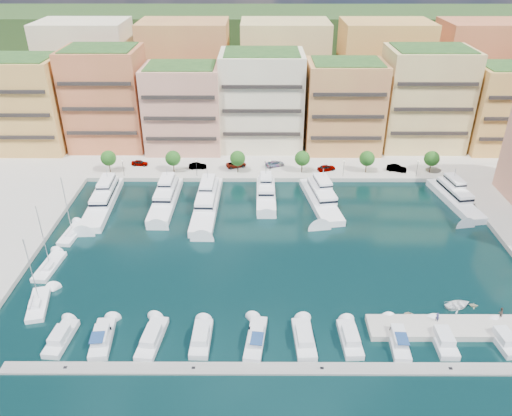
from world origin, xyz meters
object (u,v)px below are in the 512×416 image
object	(u,v)px
yacht_4	(321,198)
tender_1	(409,314)
car_4	(326,168)
cruiser_8	(443,339)
lamppost_2	(270,166)
yacht_6	(454,197)
cruiser_9	(503,340)
tender_3	(473,305)
tree_0	(108,158)
tree_3	(302,158)
person_1	(501,312)
lamppost_0	(123,165)
yacht_1	(166,198)
car_3	(275,164)
yacht_2	(207,201)
lamppost_1	(196,165)
tree_2	(238,158)
car_5	(397,168)
tree_4	(367,159)
sailboat_2	(72,234)
cruiser_6	(350,339)
tree_5	(432,159)
cruiser_7	(398,339)
yacht_3	(266,193)
car_0	(140,163)
sailboat_0	(38,305)
cruiser_2	(152,339)
cruiser_1	(102,339)
cruiser_3	(201,339)
cruiser_5	(304,339)
tender_2	(458,305)
tree_1	(173,158)
cruiser_4	(256,339)
sailboat_1	(49,267)
lamppost_3	(344,166)
yacht_0	(103,200)
person_0	(437,317)
lamppost_4	(418,166)
car_2	(236,164)

from	to	relation	value
yacht_4	tender_1	world-z (taller)	yacht_4
car_4	cruiser_8	bearing A→B (deg)	167.33
lamppost_2	yacht_6	bearing A→B (deg)	-15.14
cruiser_9	tender_3	world-z (taller)	cruiser_9
tree_0	tree_3	distance (m)	48.00
tree_3	person_1	distance (m)	59.95
lamppost_0	yacht_1	size ratio (longest dim) A/B	0.20
car_4	car_3	bearing A→B (deg)	56.30
yacht_2	lamppost_2	bearing A→B (deg)	43.63
lamppost_1	tree_3	bearing A→B (deg)	5.06
tree_2	car_5	xyz separation A→B (m)	(39.86, 0.73, -2.93)
tree_4	sailboat_2	xyz separation A→B (m)	(-64.57, -28.40, -4.43)
yacht_4	cruiser_6	size ratio (longest dim) A/B	2.73
tree_5	cruiser_7	bearing A→B (deg)	-110.83
yacht_3	car_0	distance (m)	35.98
sailboat_0	car_3	bearing A→B (deg)	53.13
lamppost_0	cruiser_2	world-z (taller)	lamppost_0
cruiser_1	cruiser_8	bearing A→B (deg)	0.03
yacht_6	tender_1	world-z (taller)	yacht_6
yacht_6	cruiser_3	distance (m)	69.19
cruiser_5	tender_2	bearing A→B (deg)	17.30
tree_1	person_1	distance (m)	79.61
tree_3	sailboat_0	distance (m)	68.84
car_3	tender_2	bearing A→B (deg)	-176.68
yacht_3	yacht_2	bearing A→B (deg)	-162.52
cruiser_4	car_5	distance (m)	68.57
cruiser_4	cruiser_7	size ratio (longest dim) A/B	1.04
yacht_1	yacht_6	size ratio (longest dim) A/B	1.03
sailboat_1	tender_2	bearing A→B (deg)	-8.34
tender_2	tree_4	bearing A→B (deg)	-11.61
yacht_4	car_0	xyz separation A→B (m)	(-44.62, 18.15, 0.62)
tree_1	yacht_4	distance (m)	38.09
lamppost_0	tree_4	bearing A→B (deg)	2.20
yacht_3	car_3	bearing A→B (deg)	80.88
cruiser_5	tree_1	bearing A→B (deg)	115.67
tender_3	car_4	world-z (taller)	car_4
tree_3	sailboat_2	size ratio (longest dim) A/B	0.43
tree_3	sailboat_0	size ratio (longest dim) A/B	0.43
sailboat_1	lamppost_3	bearing A→B (deg)	32.35
yacht_0	sailboat_0	distance (m)	35.05
tree_2	car_0	size ratio (longest dim) A/B	1.35
cruiser_8	cruiser_9	bearing A→B (deg)	0.05
lamppost_1	person_0	xyz separation A→B (m)	(42.70, -52.24, -2.00)
car_5	lamppost_4	bearing A→B (deg)	-107.98
cruiser_5	yacht_3	bearing A→B (deg)	96.21
yacht_3	cruiser_8	distance (m)	52.97
cruiser_9	person_0	xyz separation A→B (m)	(-8.88, 3.53, 1.28)
lamppost_0	cruiser_8	distance (m)	82.43
tree_1	tree_3	distance (m)	32.00
lamppost_3	car_2	bearing A→B (deg)	168.38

